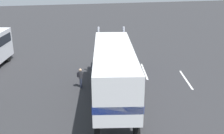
{
  "coord_description": "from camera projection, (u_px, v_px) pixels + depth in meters",
  "views": [
    {
      "loc": [
        -23.73,
        5.32,
        8.87
      ],
      "look_at": [
        -3.56,
        0.32,
        1.6
      ],
      "focal_mm": 42.99,
      "sensor_mm": 36.0,
      "label": 1
    }
  ],
  "objects": [
    {
      "name": "ground_plane",
      "position": [
        106.0,
        71.0,
        25.88
      ],
      "size": [
        120.0,
        120.0,
        0.0
      ],
      "primitive_type": "plane",
      "color": "#2D2D30"
    },
    {
      "name": "lane_stripe_near",
      "position": [
        144.0,
        71.0,
        25.7
      ],
      "size": [
        4.33,
        1.12,
        0.01
      ],
      "primitive_type": "cube",
      "rotation": [
        0.0,
        0.0,
        -0.22
      ],
      "color": "silver",
      "rests_on": "ground_plane"
    },
    {
      "name": "lane_stripe_mid",
      "position": [
        186.0,
        79.0,
        23.69
      ],
      "size": [
        4.31,
        1.23,
        0.01
      ],
      "primitive_type": "cube",
      "rotation": [
        0.0,
        0.0,
        -0.25
      ],
      "color": "silver",
      "rests_on": "ground_plane"
    },
    {
      "name": "semi_truck",
      "position": [
        113.0,
        66.0,
        19.4
      ],
      "size": [
        14.36,
        5.45,
        4.5
      ],
      "color": "#193399",
      "rests_on": "ground_plane"
    },
    {
      "name": "person_bystander",
      "position": [
        80.0,
        77.0,
        21.78
      ],
      "size": [
        0.34,
        0.46,
        1.63
      ],
      "color": "#2D3347",
      "rests_on": "ground_plane"
    }
  ]
}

